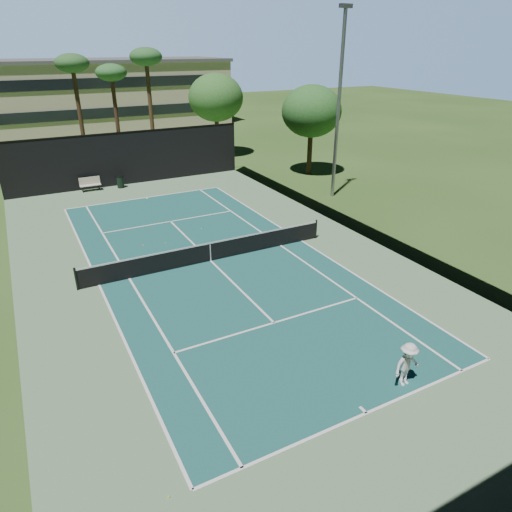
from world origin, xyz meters
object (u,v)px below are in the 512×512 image
Objects in this scene: player at (407,364)px; park_bench at (90,184)px; tennis_ball_a at (169,497)px; trash_bin at (120,182)px; tennis_ball_c at (201,229)px; tennis_ball_b at (166,243)px; tennis_ball_d at (143,245)px; tennis_net at (210,251)px.

player is 1.03× the size of park_bench.
trash_bin is (5.05, 27.06, 0.45)m from tennis_ball_a.
park_bench is 1.59× the size of trash_bin.
trash_bin is at bearing 101.48° from tennis_ball_c.
tennis_ball_b and tennis_ball_c have the same top height.
tennis_ball_c is (-0.73, 15.76, -0.74)m from player.
park_bench is at bearing 172.79° from trash_bin.
tennis_ball_c is 0.97× the size of tennis_ball_d.
player is 1.64× the size of trash_bin.
tennis_ball_c is at bearing 89.89° from player.
park_bench reaches higher than tennis_ball_c.
tennis_ball_d is (3.54, 15.30, 0.01)m from tennis_ball_a.
player reaches higher than tennis_ball_b.
tennis_ball_d is (-1.17, 0.29, 0.00)m from tennis_ball_b.
player is 21.78× the size of tennis_ball_c.
tennis_ball_c is (2.55, 1.13, -0.00)m from tennis_ball_b.
park_bench is (2.89, 27.33, 0.52)m from tennis_ball_a.
tennis_ball_d is (-4.46, 14.92, -0.74)m from player.
player is 26.85m from trash_bin.
park_bench reaches higher than trash_bin.
player is at bearing 2.66° from tennis_ball_a.
park_bench is at bearing 93.12° from tennis_ball_d.
tennis_ball_a is 0.07× the size of trash_bin.
park_bench reaches higher than tennis_ball_a.
tennis_net is at bearing -67.34° from tennis_ball_b.
tennis_ball_a is 0.86× the size of tennis_ball_b.
tennis_ball_d reaches higher than tennis_ball_b.
tennis_ball_c is at bearing 23.77° from tennis_ball_b.
player is 27.44m from park_bench.
tennis_net is 15.85m from park_bench.
tennis_net reaches higher than tennis_ball_a.
tennis_ball_b reaches higher than tennis_ball_a.
trash_bin is at bearing 79.42° from tennis_ball_a.
tennis_net reaches higher than tennis_ball_d.
tennis_net is 13.28m from tennis_ball_a.
tennis_ball_a is at bearing -100.58° from trash_bin.
tennis_net is at bearing -78.48° from park_bench.
tennis_ball_b is 0.05× the size of park_bench.
tennis_net is 181.51× the size of tennis_ball_c.
tennis_ball_b is 0.08× the size of trash_bin.
player is at bearing -87.35° from tennis_ball_c.
player reaches higher than trash_bin.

